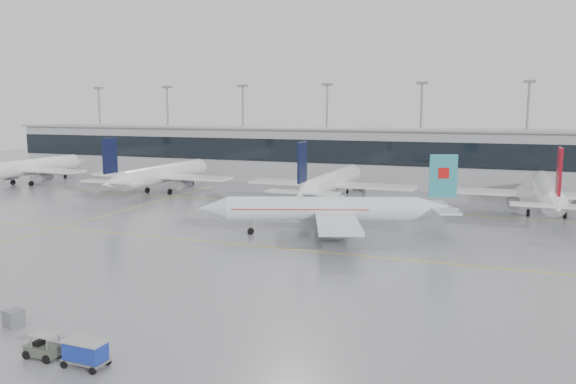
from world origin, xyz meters
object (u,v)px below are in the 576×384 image
at_px(air_canada_jet, 332,210).
at_px(gse_unit, 14,318).
at_px(baggage_cart, 85,351).
at_px(baggage_tug, 43,349).

distance_m(air_canada_jet, gse_unit, 41.76).
bearing_deg(baggage_cart, baggage_tug, -180.00).
height_order(air_canada_jet, baggage_cart, air_canada_jet).
xyz_separation_m(baggage_cart, gse_unit, (-9.89, 3.62, -0.39)).
bearing_deg(gse_unit, air_canada_jet, 85.79).
relative_size(air_canada_jet, gse_unit, 25.99).
relative_size(air_canada_jet, baggage_tug, 9.58).
height_order(baggage_tug, baggage_cart, baggage_cart).
bearing_deg(baggage_tug, baggage_cart, 0.00).
distance_m(air_canada_jet, baggage_tug, 43.51).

